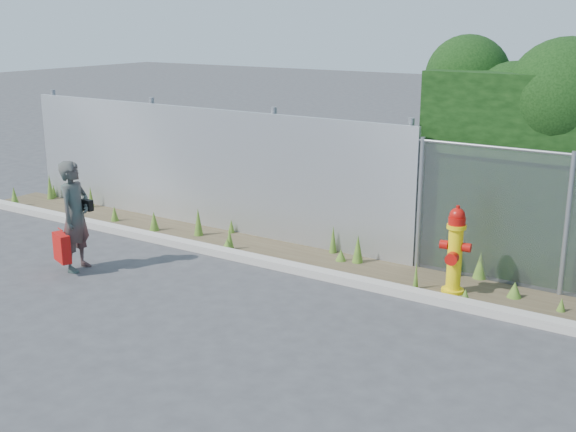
# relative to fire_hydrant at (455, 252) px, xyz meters

# --- Properties ---
(ground) EXTENTS (80.00, 80.00, 0.00)m
(ground) POSITION_rel_fire_hydrant_xyz_m (-1.91, -2.25, -0.62)
(ground) COLOR #3B3B3D
(ground) RESTS_ON ground
(curb) EXTENTS (16.00, 0.22, 0.12)m
(curb) POSITION_rel_fire_hydrant_xyz_m (-1.91, -0.45, -0.56)
(curb) COLOR #AEA79D
(curb) RESTS_ON ground
(weed_strip) EXTENTS (16.00, 1.32, 0.55)m
(weed_strip) POSITION_rel_fire_hydrant_xyz_m (-1.55, 0.17, -0.51)
(weed_strip) COLOR #473B28
(weed_strip) RESTS_ON ground
(corrugated_fence) EXTENTS (8.50, 0.21, 2.30)m
(corrugated_fence) POSITION_rel_fire_hydrant_xyz_m (-5.16, 0.75, 0.48)
(corrugated_fence) COLOR #B9BBC1
(corrugated_fence) RESTS_ON ground
(fire_hydrant) EXTENTS (0.43, 0.38, 1.28)m
(fire_hydrant) POSITION_rel_fire_hydrant_xyz_m (0.00, 0.00, 0.00)
(fire_hydrant) COLOR yellow
(fire_hydrant) RESTS_ON ground
(woman) EXTENTS (0.56, 0.71, 1.70)m
(woman) POSITION_rel_fire_hydrant_xyz_m (-5.21, -2.16, 0.23)
(woman) COLOR #0F6357
(woman) RESTS_ON ground
(red_tote_bag) EXTENTS (0.39, 0.14, 0.51)m
(red_tote_bag) POSITION_rel_fire_hydrant_xyz_m (-5.25, -2.43, -0.21)
(red_tote_bag) COLOR #A41409
(black_shoulder_bag) EXTENTS (0.23, 0.09, 0.17)m
(black_shoulder_bag) POSITION_rel_fire_hydrant_xyz_m (-5.16, -1.98, 0.37)
(black_shoulder_bag) COLOR black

